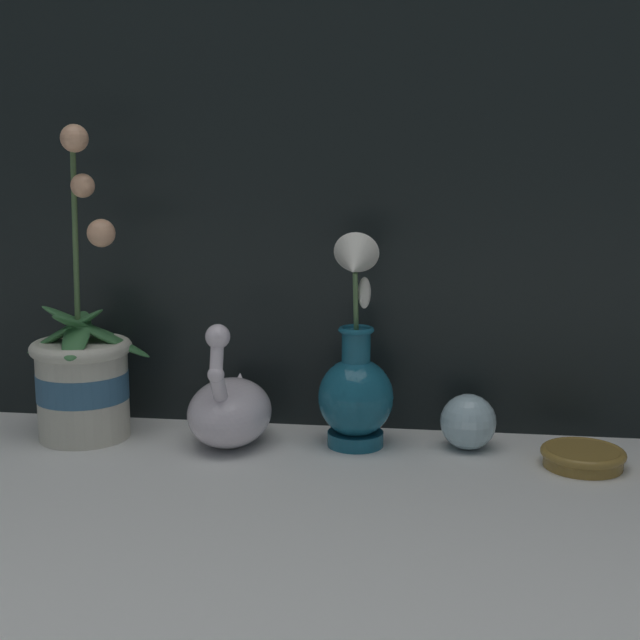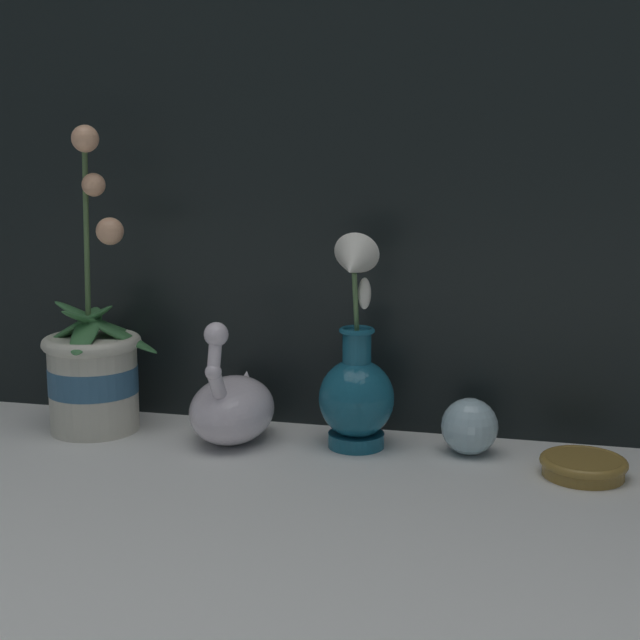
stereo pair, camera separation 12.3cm
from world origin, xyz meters
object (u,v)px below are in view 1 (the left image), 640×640
object	(u,v)px
swan_figurine	(230,408)
glass_sphere	(468,422)
orchid_potted_plant	(83,372)
amber_dish	(583,456)
blue_vase	(356,381)

from	to	relation	value
swan_figurine	glass_sphere	world-z (taller)	swan_figurine
orchid_potted_plant	glass_sphere	world-z (taller)	orchid_potted_plant
orchid_potted_plant	swan_figurine	distance (m)	0.22
orchid_potted_plant	amber_dish	world-z (taller)	orchid_potted_plant
orchid_potted_plant	blue_vase	distance (m)	0.40
blue_vase	amber_dish	bearing A→B (deg)	-7.84
orchid_potted_plant	glass_sphere	size ratio (longest dim) A/B	5.71
glass_sphere	amber_dish	distance (m)	0.16
swan_figurine	glass_sphere	size ratio (longest dim) A/B	2.37
orchid_potted_plant	amber_dish	size ratio (longest dim) A/B	4.03
blue_vase	glass_sphere	world-z (taller)	blue_vase
orchid_potted_plant	blue_vase	bearing A→B (deg)	1.75
orchid_potted_plant	swan_figurine	world-z (taller)	orchid_potted_plant
orchid_potted_plant	swan_figurine	xyz separation A→B (m)	(0.22, -0.00, -0.04)
swan_figurine	blue_vase	xyz separation A→B (m)	(0.18, 0.01, 0.04)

